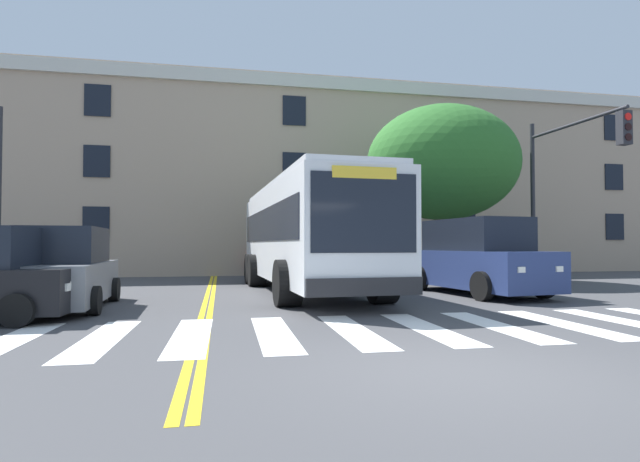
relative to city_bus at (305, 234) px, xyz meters
The scene contains 11 objects.
ground_plane 9.82m from the city_bus, 88.93° to the right, with size 120.00×120.00×0.00m, color #424244.
crosswalk 7.08m from the city_bus, 87.42° to the right, with size 15.08×3.59×0.01m.
lane_line_yellow_inner 7.91m from the city_bus, 112.06° to the left, with size 0.12×36.00×0.01m, color gold.
lane_line_yellow_outer 7.86m from the city_bus, 110.95° to the left, with size 0.12×36.00×0.01m, color gold.
city_bus is the anchor object (origin of this frame).
car_grey_near_lane 6.67m from the city_bus, 154.61° to the right, with size 2.10×4.23×1.83m.
car_navy_far_lane 5.09m from the city_bus, 18.43° to the right, with size 2.61×5.29×2.18m.
car_red_behind_bus 10.16m from the city_bus, 90.29° to the left, with size 2.61×4.85×2.13m.
traffic_light_near_corner 9.30m from the city_bus, ahead, with size 0.39×4.45×5.98m.
street_tree_curbside_large 7.48m from the city_bus, 28.68° to the left, with size 7.93×7.80×6.91m.
building_facade 12.03m from the city_bus, 85.83° to the left, with size 43.49×6.99×9.58m.
Camera 1 is at (-2.70, -5.31, 1.44)m, focal length 28.00 mm.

